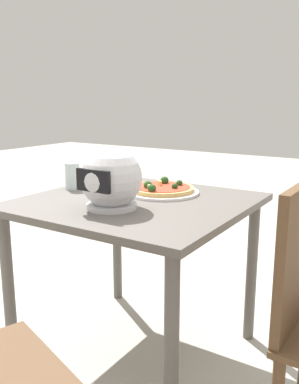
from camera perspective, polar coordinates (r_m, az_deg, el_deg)
name	(u,v)px	position (r m, az deg, el deg)	size (l,w,h in m)	color
ground_plane	(137,349)	(2.10, -1.68, -20.54)	(14.00, 14.00, 0.00)	#B2ADA3
dining_table	(136,221)	(1.83, -1.80, -3.92)	(0.92, 0.88, 0.72)	#5B5651
pizza_plate	(162,192)	(1.93, 1.71, 0.00)	(0.34, 0.34, 0.01)	white
pizza	(162,188)	(1.92, 1.67, 0.54)	(0.29, 0.29, 0.05)	tan
motorcycle_helmet	(111,179)	(1.65, -5.27, 1.72)	(0.24, 0.24, 0.24)	silver
drinking_glass	(72,176)	(2.05, -10.40, 2.14)	(0.07, 0.07, 0.13)	silver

